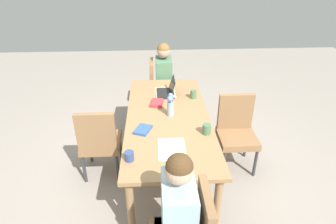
{
  "coord_description": "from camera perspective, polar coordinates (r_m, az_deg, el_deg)",
  "views": [
    {
      "loc": [
        2.86,
        -0.16,
        2.34
      ],
      "look_at": [
        0.0,
        0.0,
        0.77
      ],
      "focal_mm": 30.98,
      "sensor_mm": 36.0,
      "label": 1
    }
  ],
  "objects": [
    {
      "name": "coffee_mug_centre_left",
      "position": [
        2.62,
        -7.64,
        -8.58
      ],
      "size": [
        0.09,
        0.09,
        0.09
      ],
      "primitive_type": "cylinder",
      "color": "#33477A",
      "rests_on": "dining_table"
    },
    {
      "name": "chair_head_left_left_near",
      "position": [
        4.64,
        -1.78,
        5.29
      ],
      "size": [
        0.44,
        0.44,
        0.9
      ],
      "color": "olive",
      "rests_on": "ground_plane"
    },
    {
      "name": "flower_vase",
      "position": [
        3.23,
        0.48,
        1.45
      ],
      "size": [
        0.1,
        0.09,
        0.28
      ],
      "color": "#8EA8B7",
      "rests_on": "dining_table"
    },
    {
      "name": "person_head_left_left_near",
      "position": [
        4.58,
        -0.82,
        5.33
      ],
      "size": [
        0.4,
        0.36,
        1.19
      ],
      "color": "#2D2D33",
      "rests_on": "ground_plane"
    },
    {
      "name": "chair_far_right_near",
      "position": [
        3.57,
        13.3,
        -3.24
      ],
      "size": [
        0.44,
        0.44,
        0.9
      ],
      "color": "olive",
      "rests_on": "ground_plane"
    },
    {
      "name": "coffee_mug_near_left",
      "position": [
        2.97,
        7.59,
        -3.36
      ],
      "size": [
        0.09,
        0.09,
        0.11
      ],
      "primitive_type": "cylinder",
      "color": "#47704C",
      "rests_on": "dining_table"
    },
    {
      "name": "coffee_mug_near_right",
      "position": [
        3.69,
        5.0,
        3.5
      ],
      "size": [
        0.08,
        0.08,
        0.11
      ],
      "primitive_type": "cylinder",
      "color": "#47704C",
      "rests_on": "dining_table"
    },
    {
      "name": "chair_near_left_far",
      "position": [
        3.37,
        -13.35,
        -5.35
      ],
      "size": [
        0.44,
        0.44,
        0.9
      ],
      "color": "olive",
      "rests_on": "ground_plane"
    },
    {
      "name": "dining_table",
      "position": [
        3.32,
        -0.0,
        -1.84
      ],
      "size": [
        2.16,
        0.94,
        0.72
      ],
      "color": "#9E754C",
      "rests_on": "ground_plane"
    },
    {
      "name": "laptop_head_left_left_near",
      "position": [
        3.79,
        -0.07,
        4.19
      ],
      "size": [
        0.32,
        0.22,
        0.21
      ],
      "color": "black",
      "rests_on": "dining_table"
    },
    {
      "name": "book_blue_cover",
      "position": [
        3.54,
        -2.18,
        1.8
      ],
      "size": [
        0.22,
        0.17,
        0.03
      ],
      "primitive_type": "cube",
      "rotation": [
        0.0,
        0.0,
        -0.15
      ],
      "color": "#B73338",
      "rests_on": "dining_table"
    },
    {
      "name": "placemat_head_right_left_mid",
      "position": [
        2.75,
        0.75,
        -7.26
      ],
      "size": [
        0.36,
        0.26,
        0.0
      ],
      "primitive_type": "cube",
      "rotation": [
        0.0,
        0.0,
        3.13
      ],
      "color": "beige",
      "rests_on": "dining_table"
    },
    {
      "name": "book_red_cover",
      "position": [
        3.02,
        -4.96,
        -3.47
      ],
      "size": [
        0.24,
        0.2,
        0.03
      ],
      "primitive_type": "cube",
      "rotation": [
        0.0,
        0.0,
        -0.39
      ],
      "color": "#335693",
      "rests_on": "dining_table"
    },
    {
      "name": "placemat_head_left_left_near",
      "position": [
        3.85,
        -0.46,
        3.88
      ],
      "size": [
        0.37,
        0.27,
        0.0
      ],
      "primitive_type": "cube",
      "rotation": [
        0.0,
        0.0,
        0.04
      ],
      "color": "beige",
      "rests_on": "dining_table"
    },
    {
      "name": "ground_plane",
      "position": [
        3.7,
        -0.0,
        -10.59
      ],
      "size": [
        10.0,
        10.0,
        0.0
      ],
      "primitive_type": "plane",
      "color": "gray"
    }
  ]
}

